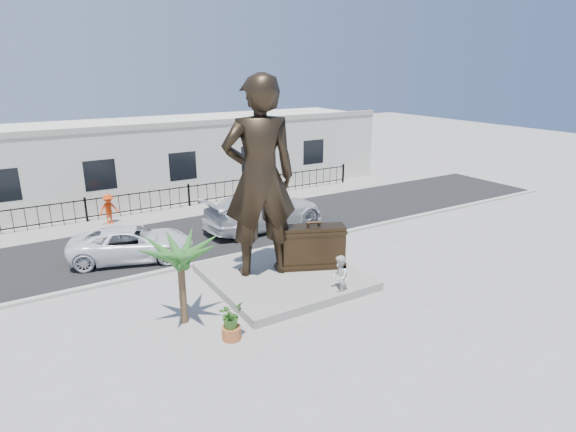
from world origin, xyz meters
The scene contains 16 objects.
ground centered at (0.00, 0.00, 0.00)m, with size 100.00×100.00×0.00m, color #9E9991.
street centered at (0.00, 8.00, 0.01)m, with size 40.00×7.00×0.01m, color black.
curb centered at (0.00, 4.50, 0.06)m, with size 40.00×0.25×0.12m, color #A5A399.
far_sidewalk centered at (0.00, 12.00, 0.01)m, with size 40.00×2.50×0.02m, color #9E9991.
plinth centered at (-0.50, 1.50, 0.15)m, with size 5.20×5.20×0.30m, color gray.
fence centered at (0.00, 12.80, 0.60)m, with size 22.00×0.10×1.20m, color black.
building centered at (0.00, 17.00, 2.20)m, with size 28.00×7.00×4.40m, color silver.
statue centered at (-1.16, 2.02, 3.89)m, with size 2.62×1.72×7.18m, color black.
suitcase centered at (0.73, 1.36, 1.13)m, with size 2.35×0.75×1.66m, color black.
tourist centered at (0.40, -0.72, 0.77)m, with size 0.75×0.58×1.54m, color white.
car_white centered at (-4.77, 6.51, 0.69)m, with size 2.27×4.93×1.37m, color white.
car_silver centered at (1.83, 7.22, 0.90)m, with size 2.49×6.14×1.78m, color silver.
worker centered at (-4.56, 11.82, 0.79)m, with size 0.99×0.57×1.54m, color red.
palm_tree centered at (-4.73, 0.47, 0.00)m, with size 1.80×1.80×3.20m, color #25561F, non-canonical shape.
planter centered at (-3.89, -1.19, 0.20)m, with size 0.56×0.56×0.40m, color #AB5A2D.
shrub centered at (-3.89, -1.19, 0.79)m, with size 0.71×0.61×0.78m, color #376922.
Camera 1 is at (-8.94, -12.64, 7.68)m, focal length 30.00 mm.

